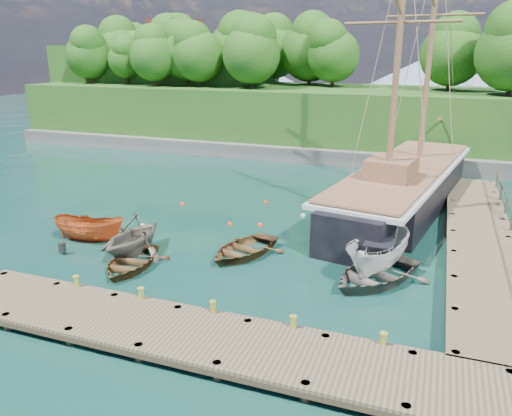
# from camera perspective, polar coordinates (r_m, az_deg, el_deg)

# --- Properties ---
(ground) EXTENTS (160.00, 160.00, 0.00)m
(ground) POSITION_cam_1_polar(r_m,az_deg,el_deg) (23.59, -4.06, -6.48)
(ground) COLOR #123C37
(ground) RESTS_ON ground
(dock_near) EXTENTS (20.00, 3.20, 1.10)m
(dock_near) POSITION_cam_1_polar(r_m,az_deg,el_deg) (17.45, -6.92, -14.34)
(dock_near) COLOR #4E4230
(dock_near) RESTS_ON ground
(dock_east) EXTENTS (3.20, 24.00, 1.10)m
(dock_east) POSITION_cam_1_polar(r_m,az_deg,el_deg) (28.22, 24.20, -2.97)
(dock_east) COLOR #4E4230
(dock_east) RESTS_ON ground
(bollard_0) EXTENTS (0.26, 0.26, 0.45)m
(bollard_0) POSITION_cam_1_polar(r_m,az_deg,el_deg) (21.71, -19.61, -9.81)
(bollard_0) COLOR olive
(bollard_0) RESTS_ON ground
(bollard_1) EXTENTS (0.26, 0.26, 0.45)m
(bollard_1) POSITION_cam_1_polar(r_m,az_deg,el_deg) (20.06, -12.84, -11.55)
(bollard_1) COLOR olive
(bollard_1) RESTS_ON ground
(bollard_2) EXTENTS (0.26, 0.26, 0.45)m
(bollard_2) POSITION_cam_1_polar(r_m,az_deg,el_deg) (18.74, -4.88, -13.37)
(bollard_2) COLOR olive
(bollard_2) RESTS_ON ground
(bollard_3) EXTENTS (0.26, 0.26, 0.45)m
(bollard_3) POSITION_cam_1_polar(r_m,az_deg,el_deg) (17.84, 4.20, -15.11)
(bollard_3) COLOR olive
(bollard_3) RESTS_ON ground
(bollard_4) EXTENTS (0.26, 0.26, 0.45)m
(bollard_4) POSITION_cam_1_polar(r_m,az_deg,el_deg) (17.42, 14.13, -16.58)
(bollard_4) COLOR olive
(bollard_4) RESTS_ON ground
(rowboat_0) EXTENTS (3.30, 4.29, 0.83)m
(rowboat_0) POSITION_cam_1_polar(r_m,az_deg,el_deg) (23.95, -14.11, -6.63)
(rowboat_0) COLOR #50351B
(rowboat_0) RESTS_ON ground
(rowboat_1) EXTENTS (3.68, 4.21, 2.13)m
(rowboat_1) POSITION_cam_1_polar(r_m,az_deg,el_deg) (25.55, -13.75, -5.02)
(rowboat_1) COLOR #635E50
(rowboat_1) RESTS_ON ground
(rowboat_2) EXTENTS (4.18, 4.96, 0.88)m
(rowboat_2) POSITION_cam_1_polar(r_m,az_deg,el_deg) (24.62, -1.50, -5.37)
(rowboat_2) COLOR brown
(rowboat_2) RESTS_ON ground
(rowboat_3) EXTENTS (5.43, 5.93, 1.00)m
(rowboat_3) POSITION_cam_1_polar(r_m,az_deg,el_deg) (22.54, 13.35, -8.17)
(rowboat_3) COLOR #58534A
(rowboat_3) RESTS_ON ground
(motorboat_orange) EXTENTS (4.11, 1.90, 1.54)m
(motorboat_orange) POSITION_cam_1_polar(r_m,az_deg,el_deg) (27.79, -18.35, -3.55)
(motorboat_orange) COLOR #C35321
(motorboat_orange) RESTS_ON ground
(cabin_boat_white) EXTENTS (3.18, 5.43, 1.97)m
(cabin_boat_white) POSITION_cam_1_polar(r_m,az_deg,el_deg) (23.59, 13.72, -6.99)
(cabin_boat_white) COLOR silver
(cabin_boat_white) RESTS_ON ground
(schooner) EXTENTS (8.26, 27.15, 19.96)m
(schooner) POSITION_cam_1_polar(r_m,az_deg,el_deg) (33.01, 16.42, 1.99)
(schooner) COLOR black
(schooner) RESTS_ON ground
(mooring_buoy_0) EXTENTS (0.32, 0.32, 0.32)m
(mooring_buoy_0) POSITION_cam_1_polar(r_m,az_deg,el_deg) (29.16, -12.81, -2.06)
(mooring_buoy_0) COLOR silver
(mooring_buoy_0) RESTS_ON ground
(mooring_buoy_1) EXTENTS (0.29, 0.29, 0.29)m
(mooring_buoy_1) POSITION_cam_1_polar(r_m,az_deg,el_deg) (28.78, -2.99, -1.90)
(mooring_buoy_1) COLOR #F74209
(mooring_buoy_1) RESTS_ON ground
(mooring_buoy_2) EXTENTS (0.35, 0.35, 0.35)m
(mooring_buoy_2) POSITION_cam_1_polar(r_m,az_deg,el_deg) (28.51, 0.51, -2.06)
(mooring_buoy_2) COLOR red
(mooring_buoy_2) RESTS_ON ground
(mooring_buoy_3) EXTENTS (0.31, 0.31, 0.31)m
(mooring_buoy_3) POSITION_cam_1_polar(r_m,az_deg,el_deg) (30.30, 5.40, -0.93)
(mooring_buoy_3) COLOR white
(mooring_buoy_3) RESTS_ON ground
(mooring_buoy_4) EXTENTS (0.30, 0.30, 0.30)m
(mooring_buoy_4) POSITION_cam_1_polar(r_m,az_deg,el_deg) (32.69, -8.41, 0.36)
(mooring_buoy_4) COLOR #FA3C0A
(mooring_buoy_4) RESTS_ON ground
(mooring_buoy_5) EXTENTS (0.30, 0.30, 0.30)m
(mooring_buoy_5) POSITION_cam_1_polar(r_m,az_deg,el_deg) (32.74, 1.14, 0.58)
(mooring_buoy_5) COLOR red
(mooring_buoy_5) RESTS_ON ground
(headland) EXTENTS (51.00, 19.31, 12.90)m
(headland) POSITION_cam_1_polar(r_m,az_deg,el_deg) (55.57, -3.04, 13.47)
(headland) COLOR #474744
(headland) RESTS_ON ground
(distant_ridge) EXTENTS (117.00, 40.00, 10.00)m
(distant_ridge) POSITION_cam_1_polar(r_m,az_deg,el_deg) (89.83, 17.76, 13.55)
(distant_ridge) COLOR #728CA5
(distant_ridge) RESTS_ON ground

